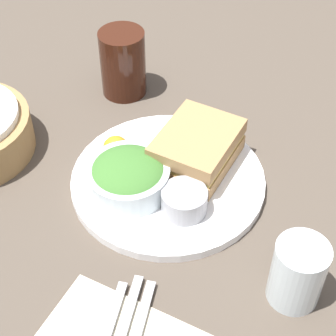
{
  "coord_description": "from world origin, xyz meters",
  "views": [
    {
      "loc": [
        -0.54,
        -0.28,
        0.64
      ],
      "look_at": [
        0.0,
        0.0,
        0.03
      ],
      "focal_mm": 60.0,
      "sensor_mm": 36.0,
      "label": 1
    }
  ],
  "objects_px": {
    "salad_bowl": "(128,176)",
    "dressing_cup": "(184,201)",
    "water_glass": "(298,273)",
    "plate": "(168,180)",
    "drink_glass": "(123,63)",
    "sandwich": "(197,148)"
  },
  "relations": [
    {
      "from": "plate",
      "to": "sandwich",
      "type": "height_order",
      "value": "sandwich"
    },
    {
      "from": "dressing_cup",
      "to": "water_glass",
      "type": "bearing_deg",
      "value": -106.59
    },
    {
      "from": "plate",
      "to": "drink_glass",
      "type": "xyz_separation_m",
      "value": [
        0.18,
        0.18,
        0.05
      ]
    },
    {
      "from": "plate",
      "to": "sandwich",
      "type": "relative_size",
      "value": 2.17
    },
    {
      "from": "salad_bowl",
      "to": "dressing_cup",
      "type": "height_order",
      "value": "salad_bowl"
    },
    {
      "from": "salad_bowl",
      "to": "sandwich",
      "type": "bearing_deg",
      "value": -34.08
    },
    {
      "from": "water_glass",
      "to": "salad_bowl",
      "type": "bearing_deg",
      "value": 78.65
    },
    {
      "from": "drink_glass",
      "to": "salad_bowl",
      "type": "bearing_deg",
      "value": -148.09
    },
    {
      "from": "water_glass",
      "to": "plate",
      "type": "bearing_deg",
      "value": 66.4
    },
    {
      "from": "plate",
      "to": "dressing_cup",
      "type": "distance_m",
      "value": 0.07
    },
    {
      "from": "water_glass",
      "to": "dressing_cup",
      "type": "bearing_deg",
      "value": 73.41
    },
    {
      "from": "plate",
      "to": "salad_bowl",
      "type": "distance_m",
      "value": 0.07
    },
    {
      "from": "plate",
      "to": "salad_bowl",
      "type": "bearing_deg",
      "value": 138.01
    },
    {
      "from": "plate",
      "to": "water_glass",
      "type": "relative_size",
      "value": 3.1
    },
    {
      "from": "plate",
      "to": "drink_glass",
      "type": "distance_m",
      "value": 0.26
    },
    {
      "from": "water_glass",
      "to": "sandwich",
      "type": "bearing_deg",
      "value": 53.87
    },
    {
      "from": "plate",
      "to": "dressing_cup",
      "type": "bearing_deg",
      "value": -133.26
    },
    {
      "from": "plate",
      "to": "water_glass",
      "type": "distance_m",
      "value": 0.26
    },
    {
      "from": "salad_bowl",
      "to": "dressing_cup",
      "type": "bearing_deg",
      "value": -90.49
    },
    {
      "from": "salad_bowl",
      "to": "drink_glass",
      "type": "bearing_deg",
      "value": 31.91
    },
    {
      "from": "sandwich",
      "to": "dressing_cup",
      "type": "xyz_separation_m",
      "value": [
        -0.1,
        -0.03,
        -0.01
      ]
    },
    {
      "from": "drink_glass",
      "to": "water_glass",
      "type": "xyz_separation_m",
      "value": [
        -0.28,
        -0.42,
        -0.01
      ]
    }
  ]
}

